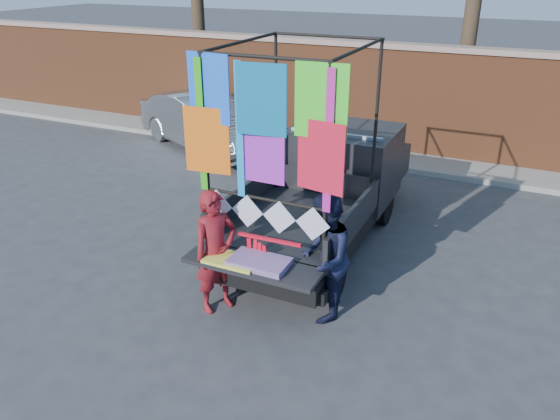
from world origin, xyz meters
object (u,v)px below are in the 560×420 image
at_px(man, 324,258).
at_px(woman, 216,252).
at_px(pickup_truck, 332,184).
at_px(sedan, 205,121).

bearing_deg(man, woman, -88.41).
xyz_separation_m(pickup_truck, sedan, (-4.42, 3.00, -0.15)).
bearing_deg(sedan, man, -111.50).
xyz_separation_m(pickup_truck, woman, (-0.55, -2.92, 0.01)).
height_order(pickup_truck, man, pickup_truck).
distance_m(sedan, woman, 7.07).
bearing_deg(pickup_truck, woman, -100.67).
bearing_deg(pickup_truck, man, -72.32).
relative_size(sedan, man, 2.40).
bearing_deg(woman, sedan, 62.83).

